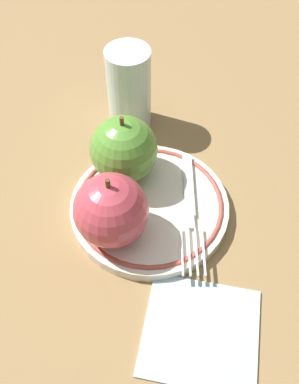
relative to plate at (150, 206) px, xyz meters
name	(u,v)px	position (x,y,z in m)	size (l,w,h in m)	color
ground_plane	(139,201)	(0.01, -0.01, -0.01)	(2.00, 2.00, 0.00)	olive
plate	(150,206)	(0.00, 0.00, 0.00)	(0.19, 0.19, 0.02)	silver
apple_red_whole	(111,210)	(0.04, 0.04, 0.05)	(0.08, 0.08, 0.09)	#C2414F
apple_second_whole	(124,149)	(0.03, -0.05, 0.05)	(0.08, 0.08, 0.09)	#569232
fork	(190,207)	(-0.05, 0.01, 0.01)	(0.03, 0.17, 0.00)	silver
drinking_glass	(129,89)	(0.03, -0.16, 0.05)	(0.06, 0.06, 0.12)	silver
napkin_folded	(201,331)	(-0.05, 0.15, -0.01)	(0.12, 0.11, 0.01)	silver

